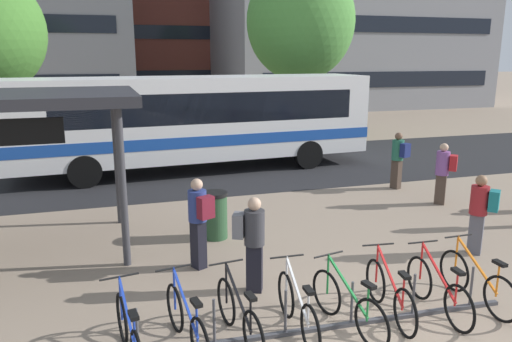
{
  "coord_description": "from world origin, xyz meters",
  "views": [
    {
      "loc": [
        -3.55,
        -5.11,
        3.86
      ],
      "look_at": [
        -0.36,
        5.38,
        1.27
      ],
      "focal_mm": 34.06,
      "sensor_mm": 36.0,
      "label": 1
    }
  ],
  "objects_px": {
    "trash_bin": "(215,215)",
    "city_bus": "(194,119)",
    "parked_bicycle_green_4": "(348,305)",
    "parked_bicycle_red_5": "(390,294)",
    "parked_bicycle_blue_0": "(129,335)",
    "parked_bicycle_blue_1": "(187,323)",
    "parked_bicycle_orange_7": "(476,282)",
    "commuter_grey_pack_4": "(252,238)",
    "commuter_red_pack_0": "(444,170)",
    "commuter_teal_pack_5": "(480,209)",
    "parked_bicycle_white_3": "(297,309)",
    "street_tree_0": "(301,22)",
    "parked_bicycle_red_6": "(438,290)",
    "commuter_maroon_pack_6": "(199,217)",
    "commuter_navy_pack_3": "(398,157)",
    "parked_bicycle_black_2": "(239,316)"
  },
  "relations": [
    {
      "from": "parked_bicycle_blue_1",
      "to": "commuter_red_pack_0",
      "type": "distance_m",
      "value": 8.87
    },
    {
      "from": "commuter_grey_pack_4",
      "to": "trash_bin",
      "type": "relative_size",
      "value": 1.59
    },
    {
      "from": "parked_bicycle_red_6",
      "to": "parked_bicycle_black_2",
      "type": "bearing_deg",
      "value": 90.27
    },
    {
      "from": "commuter_teal_pack_5",
      "to": "commuter_navy_pack_3",
      "type": "bearing_deg",
      "value": -56.95
    },
    {
      "from": "commuter_red_pack_0",
      "to": "city_bus",
      "type": "bearing_deg",
      "value": -4.02
    },
    {
      "from": "commuter_red_pack_0",
      "to": "commuter_teal_pack_5",
      "type": "xyz_separation_m",
      "value": [
        -1.49,
        -3.05,
        -0.02
      ]
    },
    {
      "from": "commuter_teal_pack_5",
      "to": "parked_bicycle_green_4",
      "type": "bearing_deg",
      "value": 72.56
    },
    {
      "from": "parked_bicycle_white_3",
      "to": "street_tree_0",
      "type": "distance_m",
      "value": 18.36
    },
    {
      "from": "commuter_grey_pack_4",
      "to": "commuter_teal_pack_5",
      "type": "xyz_separation_m",
      "value": [
        4.75,
        0.21,
        -0.01
      ]
    },
    {
      "from": "commuter_navy_pack_3",
      "to": "commuter_maroon_pack_6",
      "type": "bearing_deg",
      "value": 100.76
    },
    {
      "from": "parked_bicycle_red_5",
      "to": "commuter_grey_pack_4",
      "type": "distance_m",
      "value": 2.31
    },
    {
      "from": "parked_bicycle_green_4",
      "to": "parked_bicycle_red_6",
      "type": "bearing_deg",
      "value": -101.03
    },
    {
      "from": "parked_bicycle_blue_1",
      "to": "commuter_navy_pack_3",
      "type": "height_order",
      "value": "commuter_navy_pack_3"
    },
    {
      "from": "parked_bicycle_green_4",
      "to": "trash_bin",
      "type": "distance_m",
      "value": 4.28
    },
    {
      "from": "trash_bin",
      "to": "parked_bicycle_red_6",
      "type": "bearing_deg",
      "value": -58.15
    },
    {
      "from": "parked_bicycle_blue_0",
      "to": "parked_bicycle_green_4",
      "type": "relative_size",
      "value": 1.01
    },
    {
      "from": "parked_bicycle_white_3",
      "to": "commuter_maroon_pack_6",
      "type": "distance_m",
      "value": 2.82
    },
    {
      "from": "parked_bicycle_orange_7",
      "to": "parked_bicycle_red_5",
      "type": "bearing_deg",
      "value": 87.1
    },
    {
      "from": "commuter_grey_pack_4",
      "to": "street_tree_0",
      "type": "relative_size",
      "value": 0.2
    },
    {
      "from": "commuter_grey_pack_4",
      "to": "commuter_teal_pack_5",
      "type": "bearing_deg",
      "value": 26.79
    },
    {
      "from": "city_bus",
      "to": "parked_bicycle_blue_0",
      "type": "distance_m",
      "value": 11.04
    },
    {
      "from": "parked_bicycle_orange_7",
      "to": "commuter_grey_pack_4",
      "type": "distance_m",
      "value": 3.62
    },
    {
      "from": "trash_bin",
      "to": "city_bus",
      "type": "bearing_deg",
      "value": 83.75
    },
    {
      "from": "parked_bicycle_blue_1",
      "to": "commuter_navy_pack_3",
      "type": "xyz_separation_m",
      "value": [
        7.3,
        6.34,
        0.59
      ]
    },
    {
      "from": "commuter_grey_pack_4",
      "to": "commuter_maroon_pack_6",
      "type": "height_order",
      "value": "commuter_maroon_pack_6"
    },
    {
      "from": "parked_bicycle_white_3",
      "to": "parked_bicycle_red_5",
      "type": "height_order",
      "value": "same"
    },
    {
      "from": "city_bus",
      "to": "trash_bin",
      "type": "xyz_separation_m",
      "value": [
        -0.72,
        -6.59,
        -1.26
      ]
    },
    {
      "from": "city_bus",
      "to": "commuter_navy_pack_3",
      "type": "relative_size",
      "value": 7.19
    },
    {
      "from": "commuter_red_pack_0",
      "to": "street_tree_0",
      "type": "relative_size",
      "value": 0.2
    },
    {
      "from": "parked_bicycle_red_5",
      "to": "street_tree_0",
      "type": "bearing_deg",
      "value": -10.38
    },
    {
      "from": "parked_bicycle_blue_1",
      "to": "trash_bin",
      "type": "bearing_deg",
      "value": -27.76
    },
    {
      "from": "parked_bicycle_blue_0",
      "to": "parked_bicycle_black_2",
      "type": "height_order",
      "value": "same"
    },
    {
      "from": "parked_bicycle_white_3",
      "to": "commuter_teal_pack_5",
      "type": "bearing_deg",
      "value": -67.81
    },
    {
      "from": "commuter_grey_pack_4",
      "to": "commuter_teal_pack_5",
      "type": "relative_size",
      "value": 1.01
    },
    {
      "from": "parked_bicycle_green_4",
      "to": "parked_bicycle_red_5",
      "type": "bearing_deg",
      "value": -92.13
    },
    {
      "from": "commuter_maroon_pack_6",
      "to": "street_tree_0",
      "type": "height_order",
      "value": "street_tree_0"
    },
    {
      "from": "parked_bicycle_black_2",
      "to": "commuter_maroon_pack_6",
      "type": "distance_m",
      "value": 2.61
    },
    {
      "from": "parked_bicycle_blue_0",
      "to": "parked_bicycle_blue_1",
      "type": "xyz_separation_m",
      "value": [
        0.75,
        0.07,
        0.0
      ]
    },
    {
      "from": "commuter_teal_pack_5",
      "to": "parked_bicycle_blue_1",
      "type": "bearing_deg",
      "value": 62.0
    },
    {
      "from": "parked_bicycle_red_5",
      "to": "commuter_navy_pack_3",
      "type": "height_order",
      "value": "commuter_navy_pack_3"
    },
    {
      "from": "commuter_grey_pack_4",
      "to": "commuter_red_pack_0",
      "type": "bearing_deg",
      "value": 51.83
    },
    {
      "from": "parked_bicycle_white_3",
      "to": "parked_bicycle_green_4",
      "type": "relative_size",
      "value": 1.02
    },
    {
      "from": "parked_bicycle_red_5",
      "to": "commuter_maroon_pack_6",
      "type": "height_order",
      "value": "commuter_maroon_pack_6"
    },
    {
      "from": "commuter_maroon_pack_6",
      "to": "city_bus",
      "type": "bearing_deg",
      "value": -34.51
    },
    {
      "from": "parked_bicycle_black_2",
      "to": "parked_bicycle_red_5",
      "type": "height_order",
      "value": "same"
    },
    {
      "from": "trash_bin",
      "to": "street_tree_0",
      "type": "height_order",
      "value": "street_tree_0"
    },
    {
      "from": "city_bus",
      "to": "parked_bicycle_white_3",
      "type": "distance_m",
      "value": 10.73
    },
    {
      "from": "parked_bicycle_green_4",
      "to": "trash_bin",
      "type": "height_order",
      "value": "trash_bin"
    },
    {
      "from": "parked_bicycle_red_5",
      "to": "parked_bicycle_orange_7",
      "type": "bearing_deg",
      "value": -85.25
    },
    {
      "from": "parked_bicycle_red_5",
      "to": "commuter_grey_pack_4",
      "type": "xyz_separation_m",
      "value": [
        -1.73,
        1.43,
        0.56
      ]
    }
  ]
}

